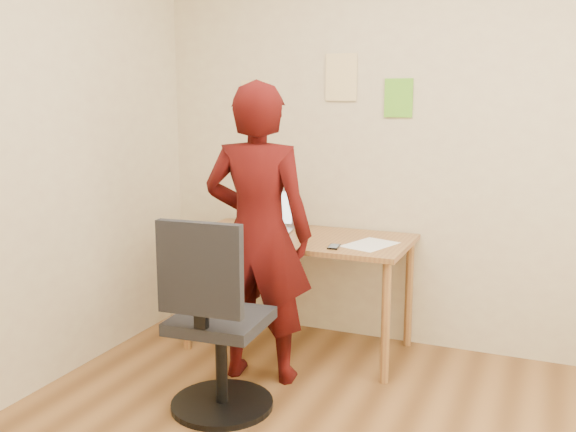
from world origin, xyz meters
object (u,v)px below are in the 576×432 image
at_px(desk, 298,249).
at_px(person, 258,234).
at_px(phone, 334,247).
at_px(office_chair, 215,331).
at_px(laptop, 265,223).

xyz_separation_m(desk, person, (-0.05, -0.49, 0.19)).
xyz_separation_m(phone, office_chair, (-0.37, -0.77, -0.30)).
height_order(laptop, office_chair, office_chair).
height_order(laptop, phone, laptop).
relative_size(phone, office_chair, 0.12).
bearing_deg(laptop, desk, -21.38).
relative_size(laptop, person, 0.24).
bearing_deg(phone, person, -149.23).
relative_size(laptop, phone, 3.27).
distance_m(laptop, phone, 0.63).
distance_m(laptop, office_chair, 1.11).
distance_m(desk, phone, 0.38).
distance_m(phone, person, 0.46).
bearing_deg(person, desk, -103.87).
bearing_deg(desk, person, -95.29).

